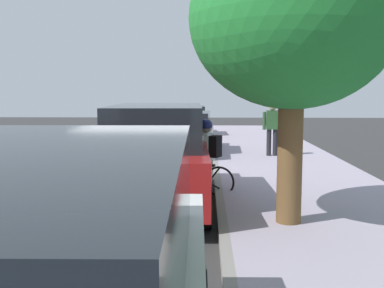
% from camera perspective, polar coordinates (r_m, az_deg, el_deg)
% --- Properties ---
extents(ground, '(56.97, 56.97, 0.00)m').
position_cam_1_polar(ground, '(10.42, -6.29, -6.10)').
color(ground, '#2F2F2F').
extents(sidewalk, '(3.76, 35.61, 0.17)m').
position_cam_1_polar(sidewalk, '(10.54, 14.00, -5.64)').
color(sidewalk, '#998F9F').
rests_on(sidewalk, ground).
extents(curb_edge, '(0.16, 35.61, 0.17)m').
position_cam_1_polar(curb_edge, '(10.31, 3.23, -5.73)').
color(curb_edge, gray).
rests_on(curb_edge, ground).
extents(lane_stripe_centre, '(0.14, 35.80, 0.01)m').
position_cam_1_polar(lane_stripe_centre, '(11.30, -21.25, -5.49)').
color(lane_stripe_centre, white).
rests_on(lane_stripe_centre, ground).
extents(lane_stripe_bike_edge, '(0.12, 35.61, 0.01)m').
position_cam_1_polar(lane_stripe_bike_edge, '(10.39, -4.95, -6.10)').
color(lane_stripe_bike_edge, white).
rests_on(lane_stripe_bike_edge, ground).
extents(parked_suv_red_mid, '(2.07, 4.75, 1.99)m').
position_cam_1_polar(parked_suv_red_mid, '(9.12, -4.19, -1.34)').
color(parked_suv_red_mid, maroon).
rests_on(parked_suv_red_mid, ground).
extents(parked_sedan_grey_far, '(1.96, 4.46, 1.52)m').
position_cam_1_polar(parked_sedan_grey_far, '(16.19, -0.67, 1.18)').
color(parked_sedan_grey_far, slate).
rests_on(parked_sedan_grey_far, ground).
extents(parked_sedan_tan_farthest, '(1.98, 4.47, 1.52)m').
position_cam_1_polar(parked_sedan_tan_farthest, '(22.32, -0.51, 2.67)').
color(parked_sedan_tan_farthest, tan).
rests_on(parked_sedan_tan_farthest, ground).
extents(bicycle_at_curb, '(1.61, 0.70, 0.72)m').
position_cam_1_polar(bicycle_at_curb, '(10.25, 0.64, -4.24)').
color(bicycle_at_curb, black).
rests_on(bicycle_at_curb, ground).
extents(cyclist_with_backpack, '(0.51, 0.57, 1.69)m').
position_cam_1_polar(cyclist_with_backpack, '(9.69, 1.91, -0.86)').
color(cyclist_with_backpack, '#C6B284').
rests_on(cyclist_with_backpack, ground).
extents(street_tree_mid_block, '(3.21, 3.21, 4.60)m').
position_cam_1_polar(street_tree_mid_block, '(7.60, 12.14, 14.50)').
color(street_tree_mid_block, brown).
rests_on(street_tree_mid_block, sidewalk).
extents(pedestrian_on_phone, '(0.62, 0.25, 1.69)m').
position_cam_1_polar(pedestrian_on_phone, '(15.29, 9.70, 2.17)').
color(pedestrian_on_phone, black).
rests_on(pedestrian_on_phone, sidewalk).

